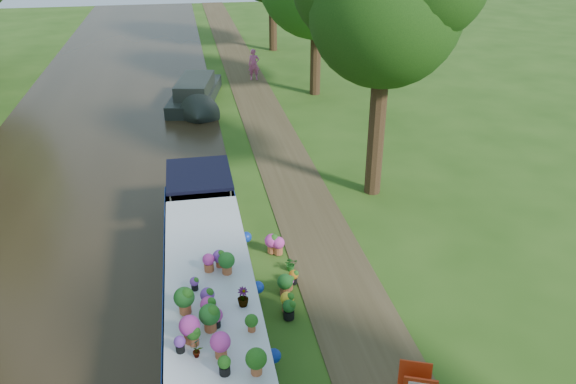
{
  "coord_description": "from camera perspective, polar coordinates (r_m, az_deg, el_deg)",
  "views": [
    {
      "loc": [
        -2.43,
        -13.98,
        8.96
      ],
      "look_at": [
        0.38,
        0.99,
        1.3
      ],
      "focal_mm": 35.0,
      "sensor_mm": 36.0,
      "label": 1
    }
  ],
  "objects": [
    {
      "name": "second_boat",
      "position": [
        29.57,
        -9.38,
        9.81
      ],
      "size": [
        3.16,
        7.19,
        1.33
      ],
      "rotation": [
        0.0,
        0.0,
        -0.2
      ],
      "color": "black",
      "rests_on": "canal_water"
    },
    {
      "name": "canal_water",
      "position": [
        16.98,
        -21.2,
        -7.17
      ],
      "size": [
        10.0,
        100.0,
        0.02
      ],
      "primitive_type": "cube",
      "color": "black",
      "rests_on": "ground"
    },
    {
      "name": "verge_plant",
      "position": [
        15.66,
        0.31,
        -7.32
      ],
      "size": [
        0.37,
        0.32,
        0.4
      ],
      "primitive_type": "imported",
      "rotation": [
        0.0,
        0.0,
        -0.04
      ],
      "color": "#21611D",
      "rests_on": "ground"
    },
    {
      "name": "plant_boat",
      "position": [
        13.07,
        -7.72,
        -11.91
      ],
      "size": [
        2.29,
        13.52,
        2.28
      ],
      "color": "silver",
      "rests_on": "canal_water"
    },
    {
      "name": "towpath",
      "position": [
        16.98,
        3.34,
        -5.12
      ],
      "size": [
        2.2,
        100.0,
        0.03
      ],
      "primitive_type": "cube",
      "color": "#42351E",
      "rests_on": "ground"
    },
    {
      "name": "pedestrian_pink",
      "position": [
        33.58,
        -3.49,
        12.8
      ],
      "size": [
        0.67,
        0.46,
        1.78
      ],
      "primitive_type": "imported",
      "rotation": [
        0.0,
        0.0,
        -0.05
      ],
      "color": "pink",
      "rests_on": "towpath"
    },
    {
      "name": "ground",
      "position": [
        16.78,
        -0.66,
        -5.57
      ],
      "size": [
        100.0,
        100.0,
        0.0
      ],
      "primitive_type": "plane",
      "color": "#274A12",
      "rests_on": "ground"
    }
  ]
}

